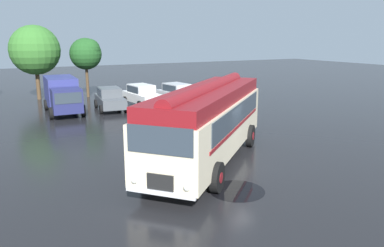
# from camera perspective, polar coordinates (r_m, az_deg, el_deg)

# --- Properties ---
(ground_plane) EXTENTS (120.00, 120.00, 0.00)m
(ground_plane) POSITION_cam_1_polar(r_m,az_deg,el_deg) (16.35, 4.21, -6.04)
(ground_plane) COLOR black
(vintage_bus) EXTENTS (9.09, 8.61, 3.49)m
(vintage_bus) POSITION_cam_1_polar(r_m,az_deg,el_deg) (16.04, 2.49, 0.65)
(vintage_bus) COLOR beige
(vintage_bus) RESTS_ON ground
(car_near_left) EXTENTS (2.28, 4.35, 1.66)m
(car_near_left) POSITION_cam_1_polar(r_m,az_deg,el_deg) (28.65, -12.39, 3.72)
(car_near_left) COLOR #4C5156
(car_near_left) RESTS_ON ground
(car_mid_left) EXTENTS (2.33, 4.37, 1.66)m
(car_mid_left) POSITION_cam_1_polar(r_m,az_deg,el_deg) (30.13, -7.65, 4.35)
(car_mid_left) COLOR silver
(car_mid_left) RESTS_ON ground
(car_mid_right) EXTENTS (2.42, 4.41, 1.66)m
(car_mid_right) POSITION_cam_1_polar(r_m,az_deg,el_deg) (30.55, -2.22, 4.57)
(car_mid_right) COLOR #B7BABF
(car_mid_right) RESTS_ON ground
(box_van) EXTENTS (2.46, 5.83, 2.50)m
(box_van) POSITION_cam_1_polar(r_m,az_deg,el_deg) (28.53, -19.18, 4.31)
(box_van) COLOR navy
(box_van) RESTS_ON ground
(tree_left_of_centre) EXTENTS (4.22, 4.22, 6.37)m
(tree_left_of_centre) POSITION_cam_1_polar(r_m,az_deg,el_deg) (35.17, -22.69, 10.35)
(tree_left_of_centre) COLOR #4C3823
(tree_left_of_centre) RESTS_ON ground
(tree_centre) EXTENTS (2.80, 2.80, 5.28)m
(tree_centre) POSITION_cam_1_polar(r_m,az_deg,el_deg) (35.17, -15.78, 10.30)
(tree_centre) COLOR #4C3823
(tree_centre) RESTS_ON ground
(puddle_patch) EXTENTS (1.99, 1.99, 0.01)m
(puddle_patch) POSITION_cam_1_polar(r_m,az_deg,el_deg) (13.60, 6.85, -10.12)
(puddle_patch) COLOR black
(puddle_patch) RESTS_ON ground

